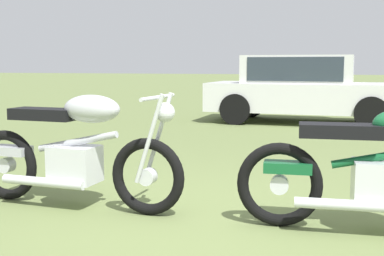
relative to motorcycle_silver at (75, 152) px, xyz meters
The scene contains 4 objects.
ground_plane 1.35m from the motorcycle_silver, 10.91° to the right, with size 120.00×120.00×0.00m, color olive.
motorcycle_silver is the anchor object (origin of this frame).
motorcycle_green 2.50m from the motorcycle_silver, ahead, with size 2.09×0.64×1.02m.
car_white 7.24m from the motorcycle_silver, 79.18° to the left, with size 4.10×1.91×1.43m.
Camera 1 is at (0.98, -3.52, 1.24)m, focal length 46.52 mm.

